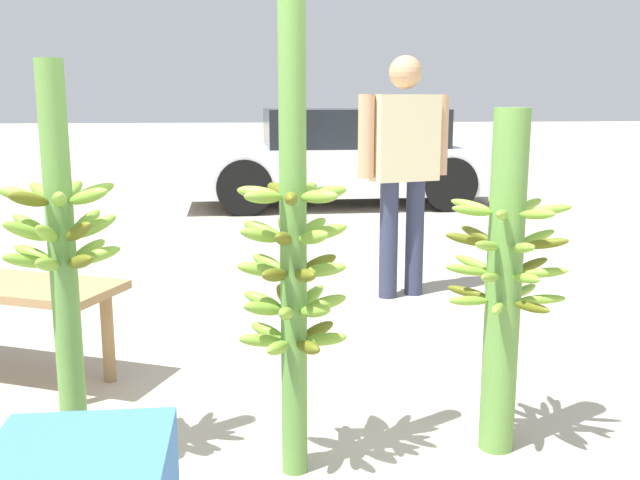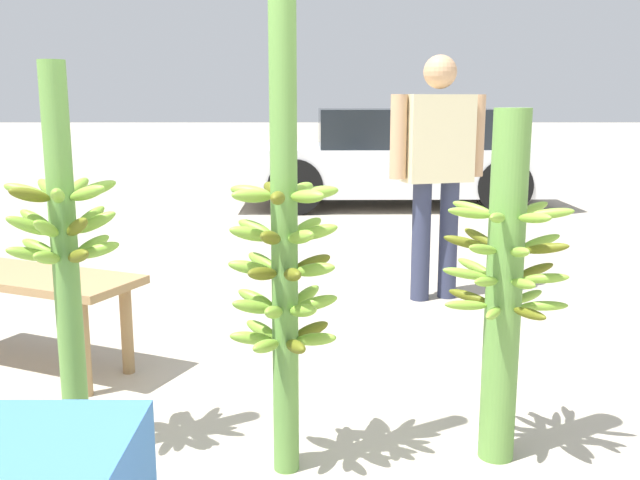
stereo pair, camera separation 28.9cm
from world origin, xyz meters
TOP-DOWN VIEW (x-y plane):
  - banana_stalk_left at (-0.81, 0.50)m, footprint 0.41×0.41m
  - banana_stalk_center at (-0.00, 0.41)m, footprint 0.40×0.40m
  - banana_stalk_right at (0.80, 0.50)m, footprint 0.46×0.46m
  - vendor_person at (0.91, 2.73)m, footprint 0.68×0.32m
  - market_bench at (-1.36, 1.42)m, footprint 1.30×0.88m
  - parked_car at (1.11, 7.18)m, footprint 4.05×1.80m

SIDE VIEW (x-z plane):
  - market_bench at x=-1.36m, z-range 0.17..0.67m
  - parked_car at x=1.11m, z-range -0.01..1.22m
  - banana_stalk_right at x=0.80m, z-range 0.02..1.35m
  - banana_stalk_left at x=-0.81m, z-range 0.06..1.55m
  - banana_stalk_center at x=0.00m, z-range -0.03..1.68m
  - vendor_person at x=0.91m, z-range 0.15..1.79m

